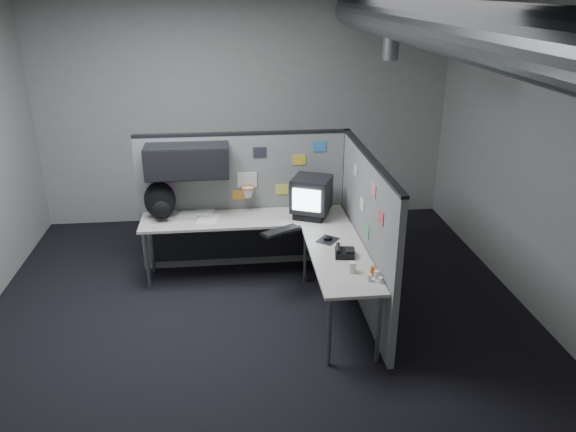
{
  "coord_description": "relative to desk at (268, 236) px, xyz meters",
  "views": [
    {
      "loc": [
        -0.24,
        -4.85,
        3.13
      ],
      "look_at": [
        0.32,
        0.35,
        0.99
      ],
      "focal_mm": 35.0,
      "sensor_mm": 36.0,
      "label": 1
    }
  ],
  "objects": [
    {
      "name": "phone",
      "position": [
        0.67,
        -0.78,
        0.15
      ],
      "size": [
        0.21,
        0.23,
        0.09
      ],
      "rotation": [
        0.0,
        0.0,
        -0.34
      ],
      "color": "black",
      "rests_on": "desk"
    },
    {
      "name": "mouse",
      "position": [
        0.58,
        -0.42,
        0.13
      ],
      "size": [
        0.27,
        0.28,
        0.05
      ],
      "rotation": [
        0.0,
        0.0,
        0.13
      ],
      "color": "black",
      "rests_on": "desk"
    },
    {
      "name": "backpack",
      "position": [
        -1.17,
        0.36,
        0.32
      ],
      "size": [
        0.38,
        0.36,
        0.42
      ],
      "rotation": [
        0.0,
        0.0,
        -0.15
      ],
      "color": "black",
      "rests_on": "desk"
    },
    {
      "name": "partition_back",
      "position": [
        -0.4,
        0.53,
        0.38
      ],
      "size": [
        2.44,
        0.42,
        1.63
      ],
      "color": "slate",
      "rests_on": "ground"
    },
    {
      "name": "bottles",
      "position": [
        0.85,
        -1.27,
        0.15
      ],
      "size": [
        0.14,
        0.19,
        0.09
      ],
      "rotation": [
        0.0,
        0.0,
        -0.21
      ],
      "color": "silver",
      "rests_on": "desk"
    },
    {
      "name": "desk",
      "position": [
        0.0,
        0.0,
        0.0
      ],
      "size": [
        2.31,
        2.11,
        0.73
      ],
      "color": "beige",
      "rests_on": "ground"
    },
    {
      "name": "cup",
      "position": [
        0.68,
        -1.12,
        0.17
      ],
      "size": [
        0.07,
        0.07,
        0.1
      ],
      "primitive_type": "cylinder",
      "rotation": [
        0.0,
        0.0,
        0.0
      ],
      "color": "silver",
      "rests_on": "desk"
    },
    {
      "name": "partition_right",
      "position": [
        0.95,
        -0.49,
        0.21
      ],
      "size": [
        0.07,
        2.23,
        1.63
      ],
      "color": "slate",
      "rests_on": "ground"
    },
    {
      "name": "keyboard",
      "position": [
        0.12,
        -0.18,
        0.14
      ],
      "size": [
        0.46,
        0.36,
        0.04
      ],
      "rotation": [
        0.0,
        0.0,
        -0.25
      ],
      "color": "black",
      "rests_on": "desk"
    },
    {
      "name": "room",
      "position": [
        0.41,
        -0.7,
        1.48
      ],
      "size": [
        5.62,
        5.62,
        3.22
      ],
      "color": "black",
      "rests_on": "ground"
    },
    {
      "name": "monitor",
      "position": [
        0.5,
        0.25,
        0.35
      ],
      "size": [
        0.52,
        0.52,
        0.45
      ],
      "rotation": [
        0.0,
        0.0,
        0.37
      ],
      "color": "black",
      "rests_on": "desk"
    },
    {
      "name": "papers",
      "position": [
        -0.84,
        0.43,
        0.12
      ],
      "size": [
        0.77,
        0.57,
        0.01
      ],
      "rotation": [
        0.0,
        0.0,
        -0.23
      ],
      "color": "white",
      "rests_on": "desk"
    }
  ]
}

